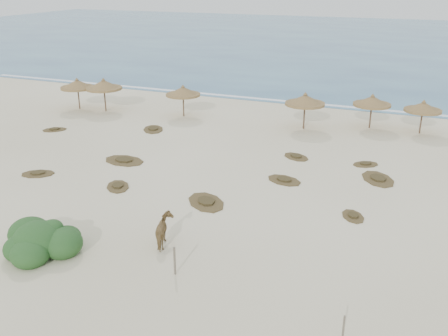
{
  "coord_description": "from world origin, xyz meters",
  "views": [
    {
      "loc": [
        11.59,
        -18.87,
        11.28
      ],
      "look_at": [
        1.96,
        5.0,
        1.19
      ],
      "focal_mm": 40.0,
      "sensor_mm": 36.0,
      "label": 1
    }
  ],
  "objects_px": {
    "palapa_1": "(104,85)",
    "bush": "(40,241)",
    "horse": "(164,231)",
    "palapa_0": "(77,85)"
  },
  "relations": [
    {
      "from": "bush",
      "to": "palapa_1",
      "type": "bearing_deg",
      "value": 117.85
    },
    {
      "from": "palapa_1",
      "to": "horse",
      "type": "distance_m",
      "value": 24.46
    },
    {
      "from": "horse",
      "to": "bush",
      "type": "bearing_deg",
      "value": 5.22
    },
    {
      "from": "palapa_1",
      "to": "bush",
      "type": "xyz_separation_m",
      "value": [
        11.17,
        -21.13,
        -1.73
      ]
    },
    {
      "from": "palapa_1",
      "to": "bush",
      "type": "distance_m",
      "value": 23.96
    },
    {
      "from": "horse",
      "to": "palapa_1",
      "type": "bearing_deg",
      "value": -73.01
    },
    {
      "from": "palapa_0",
      "to": "palapa_1",
      "type": "height_order",
      "value": "palapa_1"
    },
    {
      "from": "bush",
      "to": "horse",
      "type": "bearing_deg",
      "value": 28.71
    },
    {
      "from": "palapa_0",
      "to": "horse",
      "type": "distance_m",
      "value": 26.05
    },
    {
      "from": "palapa_1",
      "to": "horse",
      "type": "height_order",
      "value": "palapa_1"
    }
  ]
}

